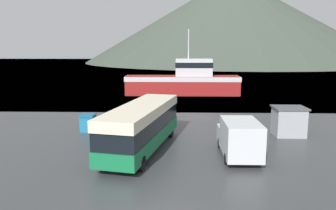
# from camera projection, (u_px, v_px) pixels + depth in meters

# --- Properties ---
(water_surface) EXTENTS (240.00, 240.00, 0.00)m
(water_surface) POSITION_uv_depth(u_px,v_px,m) (175.00, 63.00, 153.75)
(water_surface) COLOR slate
(water_surface) RESTS_ON ground
(hill_backdrop) EXTENTS (144.10, 144.10, 41.73)m
(hill_backdrop) POSITION_uv_depth(u_px,v_px,m) (232.00, 20.00, 162.88)
(hill_backdrop) COLOR #3D473D
(hill_backdrop) RESTS_ON ground
(tour_bus) EXTENTS (4.72, 10.93, 3.15)m
(tour_bus) POSITION_uv_depth(u_px,v_px,m) (142.00, 125.00, 22.29)
(tour_bus) COLOR #146B3D
(tour_bus) RESTS_ON ground
(delivery_van) EXTENTS (2.17, 5.39, 2.48)m
(delivery_van) POSITION_uv_depth(u_px,v_px,m) (239.00, 137.00, 20.89)
(delivery_van) COLOR silver
(delivery_van) RESTS_ON ground
(fishing_boat) EXTENTS (16.99, 4.10, 9.64)m
(fishing_boat) POSITION_uv_depth(u_px,v_px,m) (184.00, 81.00, 49.15)
(fishing_boat) COLOR maroon
(fishing_boat) RESTS_ON water_surface
(storage_bin) EXTENTS (1.19, 1.37, 1.43)m
(storage_bin) POSITION_uv_depth(u_px,v_px,m) (88.00, 123.00, 27.62)
(storage_bin) COLOR teal
(storage_bin) RESTS_ON ground
(dock_kiosk) EXTENTS (2.52, 2.20, 2.32)m
(dock_kiosk) POSITION_uv_depth(u_px,v_px,m) (289.00, 121.00, 26.15)
(dock_kiosk) COLOR #93999E
(dock_kiosk) RESTS_ON ground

